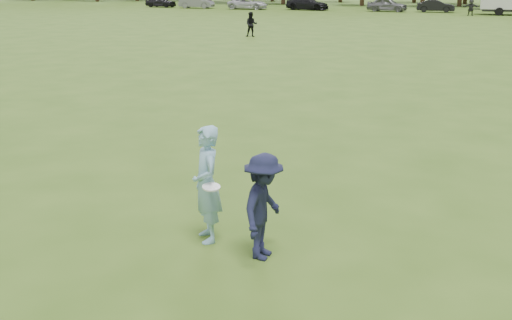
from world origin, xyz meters
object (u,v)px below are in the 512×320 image
(car_a, at_px, (161,2))
(defender, at_px, (264,207))
(car_b, at_px, (196,2))
(car_e, at_px, (387,5))
(thrower, at_px, (207,184))
(player_far_a, at_px, (251,24))
(player_far_d, at_px, (471,7))
(car_d, at_px, (307,4))
(car_f, at_px, (436,6))
(car_c, at_px, (248,4))

(car_a, bearing_deg, defender, -143.53)
(car_a, xyz_separation_m, car_b, (5.22, -0.72, 0.02))
(car_e, bearing_deg, thrower, -168.80)
(player_far_a, bearing_deg, defender, -85.12)
(player_far_d, bearing_deg, car_b, 166.74)
(player_far_a, bearing_deg, car_d, 82.70)
(thrower, relative_size, defender, 1.16)
(car_f, bearing_deg, car_a, 89.93)
(car_a, distance_m, car_e, 27.96)
(car_b, bearing_deg, car_d, -92.14)
(defender, distance_m, car_a, 70.28)
(player_far_d, distance_m, car_d, 18.29)
(car_b, height_order, car_e, car_e)
(thrower, height_order, defender, thrower)
(thrower, bearing_deg, defender, 36.93)
(car_e, distance_m, car_f, 5.16)
(player_far_d, xyz_separation_m, car_c, (-24.81, 3.55, -0.18))
(car_a, distance_m, car_b, 5.27)
(thrower, distance_m, car_e, 61.41)
(defender, distance_m, player_far_d, 57.37)
(car_a, relative_size, car_b, 0.93)
(player_far_d, bearing_deg, car_e, 147.45)
(car_a, height_order, car_d, car_d)
(defender, height_order, player_far_d, player_far_d)
(player_far_a, relative_size, player_far_d, 0.97)
(thrower, distance_m, car_f, 61.69)
(car_b, bearing_deg, car_e, -93.16)
(car_e, bearing_deg, car_c, 99.27)
(defender, height_order, car_d, defender)
(player_far_d, relative_size, car_f, 0.42)
(car_d, bearing_deg, player_far_a, -165.18)
(car_b, bearing_deg, car_f, -92.47)
(player_far_d, height_order, car_f, player_far_d)
(thrower, height_order, player_far_a, thrower)
(defender, bearing_deg, car_a, 31.28)
(player_far_d, relative_size, car_d, 0.33)
(defender, bearing_deg, car_b, 27.67)
(player_far_a, height_order, player_far_d, player_far_d)
(car_b, bearing_deg, player_far_d, -101.25)
(player_far_d, xyz_separation_m, car_a, (-36.67, 4.39, -0.16))
(car_e, bearing_deg, defender, -167.89)
(thrower, bearing_deg, player_far_d, 139.50)
(defender, relative_size, car_b, 0.37)
(car_c, bearing_deg, car_a, 81.86)
(player_far_a, distance_m, player_far_d, 30.18)
(defender, relative_size, car_a, 0.40)
(car_c, bearing_deg, player_far_d, -102.21)
(car_d, relative_size, car_f, 1.25)
(player_far_a, xyz_separation_m, car_e, (5.07, 31.09, -0.06))
(thrower, distance_m, player_far_a, 31.69)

